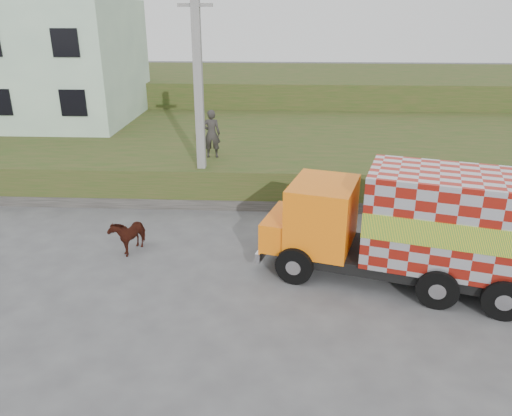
# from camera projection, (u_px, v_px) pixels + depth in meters

# --- Properties ---
(ground) EXTENTS (120.00, 120.00, 0.00)m
(ground) POSITION_uv_depth(u_px,v_px,m) (213.00, 260.00, 15.12)
(ground) COLOR #474749
(ground) RESTS_ON ground
(embankment) EXTENTS (40.00, 12.00, 1.50)m
(embankment) POSITION_uv_depth(u_px,v_px,m) (240.00, 149.00, 24.10)
(embankment) COLOR #2A4717
(embankment) RESTS_ON ground
(embankment_far) EXTENTS (40.00, 12.00, 3.00)m
(embankment_far) POSITION_uv_depth(u_px,v_px,m) (254.00, 94.00, 34.94)
(embankment_far) COLOR #2A4717
(embankment_far) RESTS_ON ground
(retaining_strip) EXTENTS (16.00, 0.50, 0.40)m
(retaining_strip) POSITION_uv_depth(u_px,v_px,m) (176.00, 203.00, 19.03)
(retaining_strip) COLOR #595651
(retaining_strip) RESTS_ON ground
(building) EXTENTS (10.00, 8.00, 6.00)m
(building) POSITION_uv_depth(u_px,v_px,m) (34.00, 62.00, 26.01)
(building) COLOR silver
(building) RESTS_ON embankment
(utility_pole) EXTENTS (1.20, 0.30, 8.00)m
(utility_pole) POSITION_uv_depth(u_px,v_px,m) (199.00, 99.00, 17.91)
(utility_pole) COLOR gray
(utility_pole) RESTS_ON ground
(cargo_truck) EXTENTS (7.64, 4.22, 3.25)m
(cargo_truck) POSITION_uv_depth(u_px,v_px,m) (413.00, 226.00, 13.37)
(cargo_truck) COLOR black
(cargo_truck) RESTS_ON ground
(cow) EXTENTS (0.99, 1.47, 1.13)m
(cow) POSITION_uv_depth(u_px,v_px,m) (129.00, 234.00, 15.55)
(cow) COLOR black
(cow) RESTS_ON ground
(pedestrian) EXTENTS (0.72, 0.50, 1.92)m
(pedestrian) POSITION_uv_depth(u_px,v_px,m) (212.00, 134.00, 19.83)
(pedestrian) COLOR #312E2C
(pedestrian) RESTS_ON embankment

